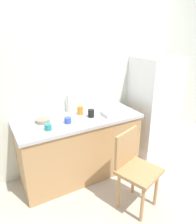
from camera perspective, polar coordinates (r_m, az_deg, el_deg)
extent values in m
plane|color=#BCB2A3|center=(2.87, 9.35, -20.25)|extent=(8.00, 8.00, 0.00)
cube|color=silver|center=(3.03, -1.01, 10.89)|extent=(4.80, 0.10, 2.67)
cube|color=tan|center=(2.90, -4.87, -9.65)|extent=(1.55, 0.60, 0.80)
cube|color=#B7B7BC|center=(2.70, -5.15, -2.00)|extent=(1.59, 0.64, 0.04)
cylinder|color=#B7B7BC|center=(2.85, -8.08, 2.11)|extent=(0.02, 0.02, 0.23)
cube|color=white|center=(3.42, 14.68, 1.43)|extent=(0.61, 0.57, 1.52)
cylinder|color=tan|center=(2.40, 11.82, -23.14)|extent=(0.04, 0.04, 0.45)
cylinder|color=tan|center=(2.61, 15.36, -19.30)|extent=(0.04, 0.04, 0.45)
cylinder|color=tan|center=(2.52, 5.55, -20.26)|extent=(0.04, 0.04, 0.45)
cylinder|color=tan|center=(2.71, 9.48, -16.91)|extent=(0.04, 0.04, 0.45)
cube|color=tan|center=(2.40, 10.97, -15.44)|extent=(0.51, 0.51, 0.04)
cube|color=tan|center=(2.35, 7.46, -9.51)|extent=(0.35, 0.15, 0.40)
cube|color=white|center=(2.79, 3.98, -0.17)|extent=(0.28, 0.20, 0.05)
cylinder|color=gray|center=(2.64, -14.68, -2.23)|extent=(0.17, 0.17, 0.04)
cylinder|color=blue|center=(2.56, -8.11, -2.20)|extent=(0.08, 0.08, 0.07)
cylinder|color=black|center=(2.70, -1.86, -0.33)|extent=(0.08, 0.08, 0.10)
cylinder|color=orange|center=(2.79, -4.81, 0.45)|extent=(0.08, 0.08, 0.11)
cylinder|color=teal|center=(2.43, -13.27, -3.93)|extent=(0.08, 0.08, 0.07)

